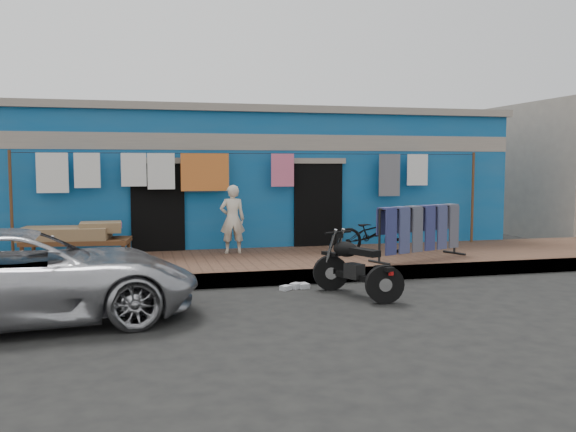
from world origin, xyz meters
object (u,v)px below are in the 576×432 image
object	(u,v)px
seated_person	(232,219)
bicycle	(373,229)
charpoy	(77,242)
jeans_rack	(419,231)
motorcycle	(356,265)
car	(25,275)

from	to	relation	value
seated_person	bicycle	size ratio (longest dim) A/B	0.89
seated_person	bicycle	bearing A→B (deg)	168.06
bicycle	charpoy	world-z (taller)	bicycle
bicycle	jeans_rack	xyz separation A→B (m)	(0.61, -0.85, 0.02)
jeans_rack	motorcycle	bearing A→B (deg)	-136.63
motorcycle	jeans_rack	world-z (taller)	jeans_rack
bicycle	car	bearing A→B (deg)	116.82
car	jeans_rack	bearing A→B (deg)	-77.84
car	seated_person	distance (m)	5.14
seated_person	jeans_rack	world-z (taller)	seated_person
car	charpoy	distance (m)	3.71
bicycle	seated_person	bearing A→B (deg)	74.70
bicycle	jeans_rack	bearing A→B (deg)	-145.15
bicycle	motorcycle	world-z (taller)	bicycle
car	jeans_rack	distance (m)	7.11
jeans_rack	seated_person	bearing A→B (deg)	155.28
charpoy	car	bearing A→B (deg)	-94.71
motorcycle	charpoy	bearing A→B (deg)	120.79
jeans_rack	car	bearing A→B (deg)	-160.66
bicycle	charpoy	bearing A→B (deg)	84.24
bicycle	jeans_rack	size ratio (longest dim) A/B	0.71
car	charpoy	size ratio (longest dim) A/B	2.12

